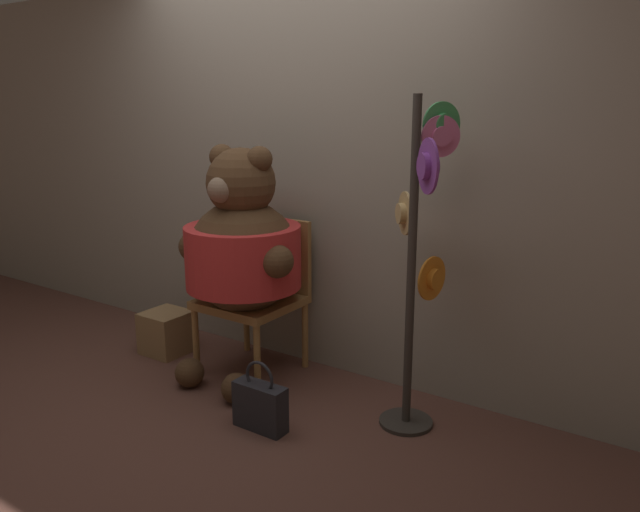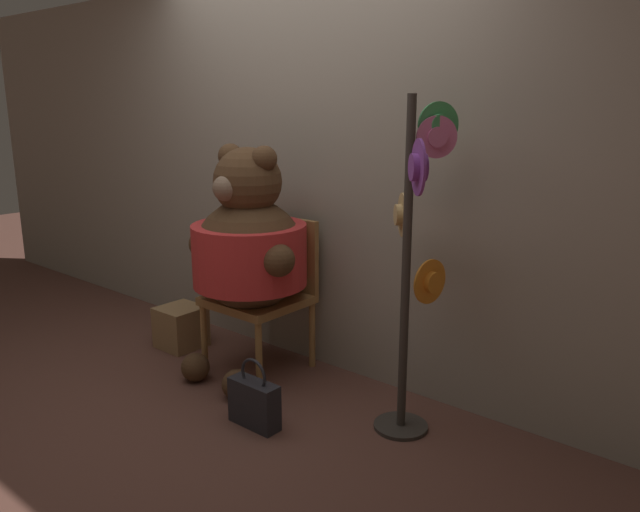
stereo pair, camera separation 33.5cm
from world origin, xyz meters
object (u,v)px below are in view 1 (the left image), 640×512
object	(u,v)px
chair	(259,289)
teddy_bear	(242,249)
hat_display_rack	(420,247)
handbag_on_ground	(260,405)

from	to	relation	value
chair	teddy_bear	xyz separation A→B (m)	(0.02, -0.17, 0.29)
teddy_bear	hat_display_rack	world-z (taller)	hat_display_rack
chair	hat_display_rack	size ratio (longest dim) A/B	0.56
teddy_bear	handbag_on_ground	size ratio (longest dim) A/B	3.76
teddy_bear	hat_display_rack	size ratio (longest dim) A/B	0.84
handbag_on_ground	teddy_bear	bearing A→B (deg)	137.38
hat_display_rack	handbag_on_ground	world-z (taller)	hat_display_rack
teddy_bear	hat_display_rack	distance (m)	1.11
chair	hat_display_rack	bearing A→B (deg)	-5.34
hat_display_rack	chair	bearing A→B (deg)	174.66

